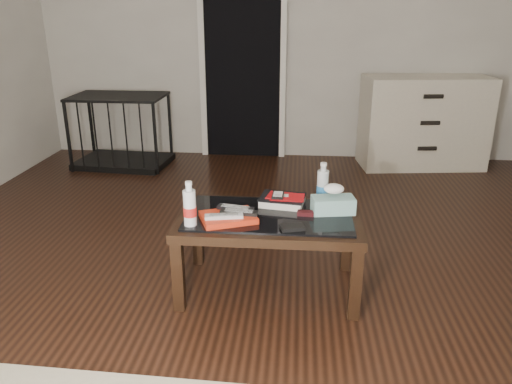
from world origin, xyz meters
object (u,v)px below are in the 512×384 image
water_bottle_right (323,182)px  tissue_box (333,205)px  dresser (423,122)px  pet_crate (122,143)px  coffee_table (269,225)px  water_bottle_left (190,203)px  textbook (282,200)px

water_bottle_right → tissue_box: water_bottle_right is taller
dresser → pet_crate: (-3.02, -0.23, -0.22)m
tissue_box → dresser: bearing=57.4°
pet_crate → coffee_table: bearing=-49.2°
pet_crate → water_bottle_right: pet_crate is taller
dresser → pet_crate: 3.04m
coffee_table → pet_crate: (-1.64, 2.28, -0.17)m
coffee_table → tissue_box: (0.35, 0.05, 0.11)m
coffee_table → water_bottle_left: bearing=-155.7°
dresser → tissue_box: (-1.04, -2.46, 0.06)m
pet_crate → water_bottle_right: bearing=-41.8°
dresser → textbook: size_ratio=5.01×
tissue_box → water_bottle_left: bearing=-172.6°
water_bottle_left → water_bottle_right: 0.80m
pet_crate → textbook: bearing=-46.2°
coffee_table → water_bottle_left: (-0.40, -0.18, 0.18)m
dresser → water_bottle_left: 3.23m
water_bottle_left → water_bottle_right: (0.69, 0.39, 0.00)m
textbook → tissue_box: 0.30m
dresser → water_bottle_right: (-1.09, -2.30, 0.13)m
pet_crate → tissue_box: 3.00m
dresser → textbook: 2.70m
pet_crate → textbook: size_ratio=3.80×
pet_crate → water_bottle_right: 2.85m
textbook → water_bottle_left: 0.58m
pet_crate → textbook: pet_crate is taller
water_bottle_left → dresser: bearing=56.4°
textbook → tissue_box: tissue_box is taller
dresser → water_bottle_left: (-1.79, -2.69, 0.13)m
water_bottle_left → tissue_box: bearing=17.2°
coffee_table → water_bottle_right: size_ratio=4.20×
dresser → pet_crate: dresser is taller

